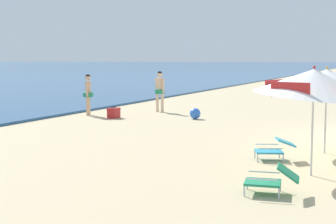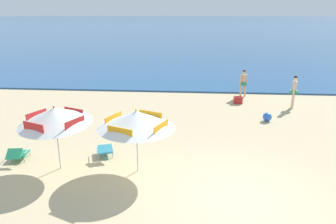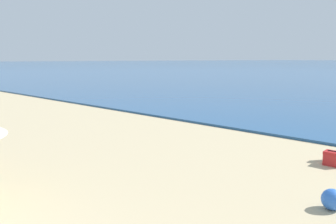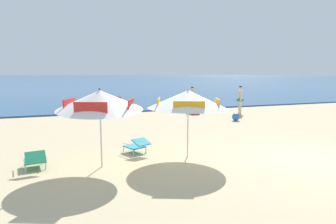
% 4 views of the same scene
% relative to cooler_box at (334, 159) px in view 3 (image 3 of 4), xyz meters
% --- Properties ---
extents(cooler_box, '(0.50, 0.36, 0.43)m').
position_rel_cooler_box_xyz_m(cooler_box, '(0.00, 0.00, 0.00)').
color(cooler_box, red).
rests_on(cooler_box, ground).
extents(beach_ball, '(0.42, 0.42, 0.42)m').
position_rel_cooler_box_xyz_m(beach_ball, '(0.98, -3.03, 0.01)').
color(beach_ball, blue).
rests_on(beach_ball, ground).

